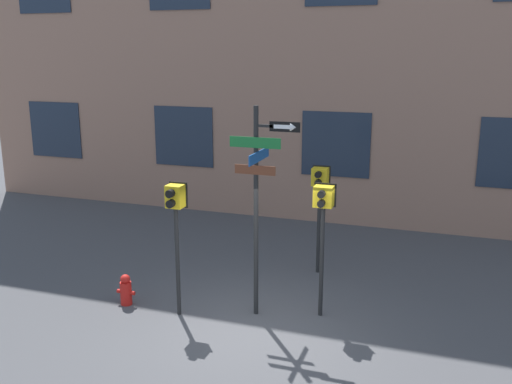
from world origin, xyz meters
TOP-DOWN VIEW (x-y plane):
  - ground_plane at (0.00, 0.00)m, footprint 60.00×60.00m
  - street_sign_pole at (-0.16, 0.76)m, footprint 1.30×1.09m
  - pedestrian_signal_left at (-1.62, 0.25)m, footprint 0.36×0.40m
  - pedestrian_signal_right at (0.97, 1.10)m, footprint 0.41×0.40m
  - pedestrian_signal_across at (0.43, 3.23)m, footprint 0.41×0.40m
  - fire_hydrant at (-2.82, 0.31)m, footprint 0.39×0.23m

SIDE VIEW (x-z plane):
  - ground_plane at x=0.00m, z-range 0.00..0.00m
  - fire_hydrant at x=-2.82m, z-range -0.01..0.62m
  - pedestrian_signal_across at x=0.43m, z-range 0.73..3.21m
  - pedestrian_signal_left at x=-1.62m, z-range 0.74..3.34m
  - pedestrian_signal_right at x=0.97m, z-range 0.76..3.35m
  - street_sign_pole at x=-0.16m, z-range 0.43..4.45m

